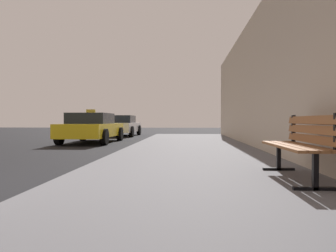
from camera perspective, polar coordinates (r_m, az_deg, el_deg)
name	(u,v)px	position (r m, az deg, el deg)	size (l,w,h in m)	color
sidewalk	(204,204)	(3.50, 6.31, -13.55)	(4.00, 32.00, 0.15)	#5B5B60
bench	(301,142)	(4.80, 22.43, -2.56)	(0.51, 1.74, 0.89)	brown
car_yellow	(92,128)	(14.27, -13.27, -0.29)	(2.01, 4.49, 1.43)	yellow
car_white	(121,126)	(20.19, -8.28, 0.08)	(1.99, 4.49, 1.27)	white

